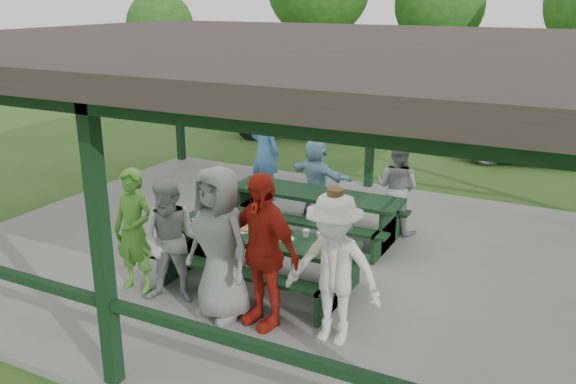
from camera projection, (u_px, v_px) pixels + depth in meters
The scene contains 18 objects.
ground at pixel (284, 256), 9.56m from camera, with size 90.00×90.00×0.00m, color #2C581B.
concrete_slab at pixel (284, 253), 9.54m from camera, with size 10.00×8.00×0.10m, color slate.
pavilion_structure at pixel (284, 50), 8.58m from camera, with size 10.60×8.60×3.24m.
picnic_table_near at pixel (259, 253), 8.26m from camera, with size 2.69×1.39×0.75m.
picnic_table_far at pixel (315, 208), 9.99m from camera, with size 2.86×1.39×0.75m.
table_setting at pixel (268, 233), 8.13m from camera, with size 2.30×0.45×0.10m.
contestant_green at pixel (134, 231), 8.03m from camera, with size 0.62×0.40×1.69m, color #4C912D.
contestant_grey_left at pixel (172, 242), 7.72m from camera, with size 0.80×0.62×1.65m, color #9A9B9D.
contestant_grey_mid at pixel (219, 244), 7.31m from camera, with size 0.94×0.61×1.92m, color gray.
contestant_red at pixel (262, 250), 7.15m from camera, with size 1.12×0.46×1.90m, color #AB2014.
contestant_white_fedora at pixel (334, 269), 6.79m from camera, with size 1.16×0.67×1.84m.
spectator_lblue at pixel (316, 177), 10.79m from camera, with size 1.36×0.43×1.46m, color #8CBED9.
spectator_blue at pixel (265, 152), 11.68m from camera, with size 0.69×0.45×1.88m, color teal.
spectator_grey at pixel (397, 188), 10.06m from camera, with size 0.75×0.58×1.54m, color gray.
pickup_truck at pixel (561, 134), 14.88m from camera, with size 2.22×4.83×1.34m, color silver.
farm_trailer at pixel (287, 112), 17.60m from camera, with size 3.88×2.49×1.36m.
tree_left at pixel (440, 5), 22.83m from camera, with size 3.35×3.35×5.24m.
tree_edge_left at pixel (160, 26), 23.84m from camera, with size 2.61×2.61×4.08m.
Camera 1 is at (4.06, -7.78, 3.91)m, focal length 38.00 mm.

